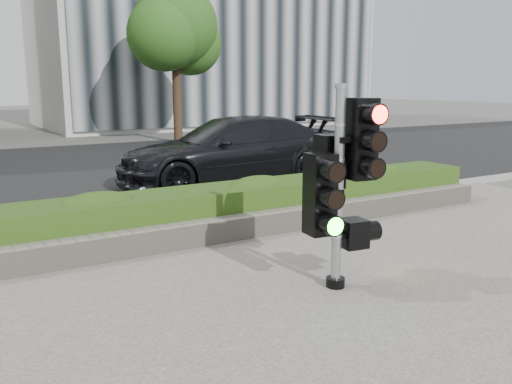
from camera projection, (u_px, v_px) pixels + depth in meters
ground at (261, 288)px, 6.39m from camera, size 120.00×120.00×0.00m
road at (70, 171)px, 14.80m from camera, size 60.00×13.00×0.02m
curb at (162, 224)px, 9.03m from camera, size 60.00×0.25×0.12m
stone_wall at (193, 234)px, 7.95m from camera, size 12.00×0.32×0.34m
hedge at (176, 214)px, 8.46m from camera, size 12.00×1.00×0.68m
building_right at (199, 21)px, 31.78m from camera, size 18.00×10.00×12.00m
tree_right at (174, 29)px, 21.35m from camera, size 4.10×3.58×6.53m
traffic_signal at (339, 177)px, 6.13m from camera, size 0.83×0.64×2.34m
car_dark at (231, 150)px, 12.85m from camera, size 5.55×2.48×1.58m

